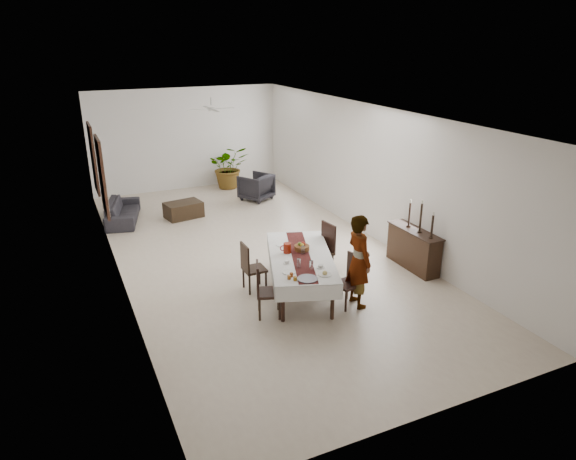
{
  "coord_description": "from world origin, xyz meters",
  "views": [
    {
      "loc": [
        -3.87,
        -10.17,
        4.69
      ],
      "look_at": [
        0.14,
        -1.47,
        1.05
      ],
      "focal_mm": 32.0,
      "sensor_mm": 36.0,
      "label": 1
    }
  ],
  "objects": [
    {
      "name": "armchair",
      "position": [
        1.52,
        3.85,
        0.39
      ],
      "size": [
        1.17,
        1.18,
        0.79
      ],
      "primitive_type": "imported",
      "rotation": [
        0.0,
        0.0,
        3.68
      ],
      "color": "#252328",
      "rests_on": "floor"
    },
    {
      "name": "table_leg_fl",
      "position": [
        -0.67,
        -3.02,
        0.35
      ],
      "size": [
        0.09,
        0.09,
        0.69
      ],
      "primitive_type": "cylinder",
      "rotation": [
        0.0,
        0.0,
        -0.34
      ],
      "color": "black",
      "rests_on": "floor"
    },
    {
      "name": "fruit_red",
      "position": [
        0.28,
        -1.88,
        0.87
      ],
      "size": [
        0.09,
        0.09,
        0.09
      ],
      "primitive_type": "sphere",
      "color": "maroon",
      "rests_on": "fruit_basket"
    },
    {
      "name": "chair_right_far_leg_bl",
      "position": [
        0.65,
        -1.8,
        0.23
      ],
      "size": [
        0.05,
        0.05,
        0.46
      ],
      "primitive_type": "cylinder",
      "rotation": [
        0.0,
        0.0,
        0.13
      ],
      "color": "black",
      "rests_on": "floor"
    },
    {
      "name": "dining_table_top",
      "position": [
        0.11,
        -2.1,
        0.72
      ],
      "size": [
        1.73,
        2.56,
        0.05
      ],
      "primitive_type": "cube",
      "rotation": [
        0.0,
        0.0,
        -0.34
      ],
      "color": "black",
      "rests_on": "table_leg_fl"
    },
    {
      "name": "chair_right_near_seat",
      "position": [
        0.63,
        -2.98,
        0.43
      ],
      "size": [
        0.49,
        0.49,
        0.05
      ],
      "primitive_type": "cube",
      "rotation": [
        0.0,
        0.0,
        1.77
      ],
      "color": "black",
      "rests_on": "chair_right_near_leg_fl"
    },
    {
      "name": "tablecloth_drape_far",
      "position": [
        0.54,
        -0.91,
        0.6
      ],
      "size": [
        1.1,
        0.4,
        0.3
      ],
      "primitive_type": "cube",
      "rotation": [
        0.0,
        0.0,
        -0.34
      ],
      "color": "white",
      "rests_on": "dining_table_top"
    },
    {
      "name": "chair_left_near_leg_fr",
      "position": [
        -1.03,
        -2.82,
        0.21
      ],
      "size": [
        0.05,
        0.05,
        0.42
      ],
      "primitive_type": "cylinder",
      "rotation": [
        0.0,
        0.0,
        -0.35
      ],
      "color": "black",
      "rests_on": "floor"
    },
    {
      "name": "chair_left_far_leg_bl",
      "position": [
        -0.51,
        -1.51,
        0.2
      ],
      "size": [
        0.04,
        0.04,
        0.41
      ],
      "primitive_type": "cylinder",
      "rotation": [
        0.0,
        0.0,
        0.01
      ],
      "color": "black",
      "rests_on": "floor"
    },
    {
      "name": "chair_right_near_leg_fr",
      "position": [
        0.76,
        -2.78,
        0.2
      ],
      "size": [
        0.05,
        0.05,
        0.41
      ],
      "primitive_type": "cylinder",
      "rotation": [
        0.0,
        0.0,
        0.2
      ],
      "color": "black",
      "rests_on": "floor"
    },
    {
      "name": "fan_blade_n",
      "position": [
        0.0,
        3.35,
        2.9
      ],
      "size": [
        0.1,
        0.55,
        0.01
      ],
      "primitive_type": "cube",
      "color": "silver",
      "rests_on": "fan_hub"
    },
    {
      "name": "candlestick_mid_base",
      "position": [
        2.78,
        -2.27,
        0.87
      ],
      "size": [
        0.09,
        0.09,
        0.03
      ],
      "primitive_type": "cylinder",
      "color": "black",
      "rests_on": "sideboard_top"
    },
    {
      "name": "mirror_glass_far",
      "position": [
        -2.92,
        4.3,
        1.6
      ],
      "size": [
        0.01,
        0.9,
        1.7
      ],
      "primitive_type": "cube",
      "color": "white",
      "rests_on": "mirror_frame_far"
    },
    {
      "name": "plate_far_left",
      "position": [
        -0.0,
        -1.48,
        0.76
      ],
      "size": [
        0.24,
        0.24,
        0.01
      ],
      "primitive_type": "cylinder",
      "color": "white",
      "rests_on": "tablecloth_top"
    },
    {
      "name": "candlestick_far_shaft",
      "position": [
        2.78,
        -1.9,
        1.14
      ],
      "size": [
        0.05,
        0.05,
        0.51
      ],
      "primitive_type": "cylinder",
      "color": "black",
      "rests_on": "candlestick_far_base"
    },
    {
      "name": "teacup_right",
      "position": [
        0.19,
        -2.76,
        0.78
      ],
      "size": [
        0.09,
        0.09,
        0.06
      ],
      "primitive_type": "cylinder",
      "color": "silver",
      "rests_on": "saucer_right"
    },
    {
      "name": "mirror_glass_near",
      "position": [
        -2.92,
        2.2,
        1.6
      ],
      "size": [
        0.01,
        0.9,
        1.7
      ],
      "primitive_type": "cube",
      "color": "white",
      "rests_on": "mirror_frame_near"
    },
    {
      "name": "chair_left_far_leg_br",
      "position": [
        -0.51,
        -1.85,
        0.2
      ],
      "size": [
        0.04,
        0.04,
        0.41
      ],
      "primitive_type": "cylinder",
      "rotation": [
        0.0,
        0.0,
        0.01
      ],
      "color": "black",
      "rests_on": "floor"
    },
    {
      "name": "wine_glass_mid",
      "position": [
        -0.16,
        -2.58,
        0.84
      ],
      "size": [
        0.07,
        0.07,
        0.17
      ],
      "primitive_type": "cylinder",
      "color": "silver",
      "rests_on": "tablecloth_top"
    },
    {
      "name": "candlestick_mid_shaft",
      "position": [
        2.78,
        -2.27,
        1.18
      ],
      "size": [
        0.05,
        0.05,
        0.6
      ],
      "primitive_type": "cylinder",
      "color": "black",
      "rests_on": "candlestick_mid_base"
    },
    {
      "name": "chair_right_near_leg_fl",
      "position": [
        0.83,
        -3.12,
        0.2
      ],
      "size": [
        0.05,
        0.05,
        0.41
      ],
      "primitive_type": "cylinder",
      "rotation": [
        0.0,
        0.0,
        0.2
      ],
      "color": "black",
      "rests_on": "floor"
    },
    {
      "name": "wine_glass_near",
      "position": [
        0.01,
        -2.75,
        0.84
      ],
      "size": [
        0.07,
        0.07,
        0.17
      ],
      "primitive_type": "cylinder",
      "color": "white",
      "rests_on": "tablecloth_top"
    },
    {
      "name": "candlestick_mid_candle",
      "position": [
        2.78,
        -2.27,
        1.52
      ],
      "size": [
        0.03,
        0.03,
        0.07
      ],
      "primitive_type": "cylinder",
      "color": "silver",
      "rests_on": "candlestick_mid_shaft"
    },
    {
      "name": "jam_jar_b",
      "position": [
        -0.52,
        -2.94,
        0.79
      ],
      "size": [
        0.06,
        0.06,
        0.07
      ],
      "primitive_type": "cylinder",
      "color": "brown",
      "rests_on": "tablecloth_top"
    },
    {
      "name": "fan_hub",
      "position": [
        0.0,
        3.0,
        2.9
      ],
      "size": [
        0.16,
        0.16,
        0.08
      ],
      "primitive_type": "cylinder",
      "color": "silver",
      "rests_on": "fan_rod"
    },
    {
      "name": "tablecloth_drape_near",
      "position": [
        -0.31,
        -3.3,
        0.6
      ],
      "size": [
        1.1,
        0.4,
        0.3
      ],
      "primitive_type": "cube",
      "rotation": [
        0.0,
        0.0,
        -0.34
      ],
      "color": "white",
      "rests_on": "dining_table_top"
    },
    {
      "name": "fan_blade_e",
      "position": [
        0.35,
        3.0,
        2.9
      ],
      "size": [
        0.55,
        0.1,
        0.01
      ],
      "primitive_type": "cube",
      "color": "silver",
      "rests_on": "fan_hub"
    },
    {
      "name": "chair_right_far_seat",
      "position": [
        0.81,
        -1.59,
        0.48
      ],
      "size": [
        0.52,
        0.52,
        0.05
      ],
      "primitive_type": "cube",
      "rotation": [
        0.0,
        0.0,
        1.7
      ],
      "color": "black",
      "rests_on": "chair_right_far_leg_fl"
    },
    {
      "name": "serving_tray",
      "position": [
        -0.23,
        -3.08,
        0.76
      ],
      "size": [
        0.36,
        0.36,
        0.02
      ],
      "primitive_type": "cylinder",
      "color": "#46454B",
      "rests_on": "tablecloth_top"
    },
    {
      "name": "plate_near_right",
      "position": [
        0.12,
        -3.05,
        0.76
      ],
      "size": [
        0.24,
        0.24,
        0.01
      ],
      "primitive_type": "cylinder",
      "color": "silver",
      "rests_on": "tablecloth_top"
    },
    {
      "name": "candlestick_near_base",
      "position": [
        2.78,
        -2.64,
        0.87
      ],
      "size": [
        0.09,
        0.09,
        0.03
      ],
      "primitive_type": "cylinder",
      "color": "black",
      "rests_on": "sideboard_top"
    },
    {
      "name": "chair_right_near_leg_br",
      "position": [
        0.43,
        -2.85,
        0.2
      ],
      "size": [
        0.05,
        0.05,
        0.41
      ],
      "primitive_type": "cylinder",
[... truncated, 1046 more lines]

